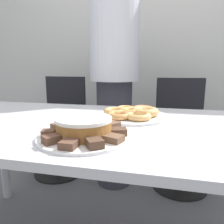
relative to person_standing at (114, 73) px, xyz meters
The scene contains 25 objects.
wall_back 0.87m from the person_standing, 76.62° to the left, with size 8.00×0.05×2.60m.
table 0.83m from the person_standing, 76.66° to the right, with size 1.97×0.86×0.72m.
person_standing is the anchor object (origin of this frame).
office_chair_left 0.75m from the person_standing, 168.84° to the left, with size 0.45×0.45×0.88m.
office_chair_right 0.74m from the person_standing, 11.22° to the left, with size 0.48×0.48×0.88m.
plate_cake 1.00m from the person_standing, 83.89° to the right, with size 0.33×0.33×0.01m.
plate_donuts 0.68m from the person_standing, 69.93° to the right, with size 0.36×0.36×0.01m.
frosted_cake 1.00m from the person_standing, 83.89° to the right, with size 0.20×0.20×0.07m.
lamington_0 1.11m from the person_standing, 80.76° to the right, with size 0.07×0.07×0.03m.
lamington_1 1.06m from the person_standing, 77.75° to the right, with size 0.07×0.07×0.02m.
lamington_2 0.98m from the person_standing, 76.72° to the right, with size 0.07×0.06×0.02m.
lamington_3 0.91m from the person_standing, 78.52° to the right, with size 0.07×0.08×0.03m.
lamington_4 0.88m from the person_standing, 82.88° to the right, with size 0.05×0.05×0.02m.
lamington_5 0.90m from the person_standing, 87.78° to the right, with size 0.07×0.08×0.02m.
lamington_6 0.95m from the person_standing, 90.71° to the right, with size 0.06×0.06×0.03m.
lamington_7 1.03m from the person_standing, 90.73° to the right, with size 0.05×0.05×0.02m.
lamington_8 1.09m from the person_standing, 88.36° to the right, with size 0.06×0.07×0.03m.
lamington_9 1.12m from the person_standing, 84.67° to the right, with size 0.05×0.06×0.02m.
donut_0 0.67m from the person_standing, 69.93° to the right, with size 0.12×0.12×0.03m.
donut_1 0.60m from the person_standing, 71.79° to the right, with size 0.10×0.10×0.03m.
donut_2 0.66m from the person_standing, 77.00° to the right, with size 0.12×0.12×0.03m.
donut_3 0.74m from the person_standing, 75.86° to the right, with size 0.12×0.12×0.03m.
donut_4 0.76m from the person_standing, 69.07° to the right, with size 0.12×0.12×0.03m.
donut_5 0.70m from the person_standing, 64.59° to the right, with size 0.13×0.13×0.04m.
donut_6 0.63m from the person_standing, 63.21° to the right, with size 0.11×0.11×0.03m.
Camera 1 is at (0.18, -0.91, 0.97)m, focal length 35.00 mm.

